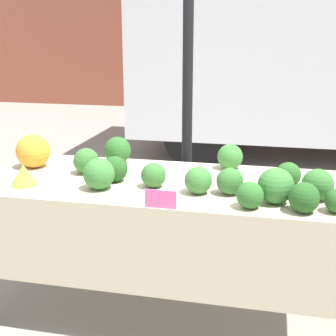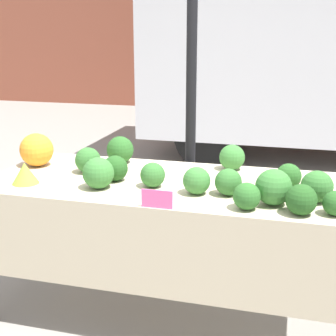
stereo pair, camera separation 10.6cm
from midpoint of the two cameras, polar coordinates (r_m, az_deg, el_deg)
The scene contains 20 objects.
ground_plane at distance 3.04m, azimuth -1.04°, elevation -16.79°, with size 40.00×40.00×0.00m, color gray.
tent_pole at distance 3.17m, azimuth 1.50°, elevation 9.84°, with size 0.07×0.07×2.62m.
parked_truck at distance 6.65m, azimuth 18.01°, elevation 13.58°, with size 5.19×2.16×2.71m.
market_table at distance 2.65m, azimuth -1.46°, elevation -4.09°, with size 2.08×0.88×0.83m.
orange_cauliflower at distance 3.07m, azimuth -17.08°, elevation 1.97°, with size 0.21×0.21×0.21m.
romanesco_head at distance 2.74m, azimuth -18.25°, elevation -0.81°, with size 0.15×0.15×0.12m.
broccoli_head_1 at distance 2.87m, azimuth -10.99°, elevation 0.84°, with size 0.16×0.16×0.16m.
broccoli_head_2 at distance 3.06m, azimuth -7.18°, elevation 2.16°, with size 0.18×0.18×0.18m.
broccoli_head_3 at distance 2.93m, azimuth 6.55°, elevation 1.38°, with size 0.16×0.16×0.16m.
broccoli_head_4 at distance 2.47m, azimuth 16.61°, elevation -1.97°, with size 0.16×0.16×0.16m.
broccoli_head_5 at distance 2.28m, azimuth 8.65°, elevation -3.30°, with size 0.13×0.13×0.13m.
broccoli_head_6 at distance 2.64m, azimuth 13.33°, elevation -0.81°, with size 0.14×0.14×0.14m.
broccoli_head_7 at distance 2.69m, azimuth -7.64°, elevation -0.12°, with size 0.15×0.15×0.15m.
broccoli_head_8 at distance 2.56m, azimuth -9.60°, elevation -0.72°, with size 0.17×0.17×0.17m.
broccoli_head_9 at distance 2.47m, azimuth 6.33°, elevation -1.63°, with size 0.14×0.14×0.14m.
broccoli_head_10 at distance 2.28m, azimuth 14.99°, elevation -3.54°, with size 0.15×0.15×0.15m.
broccoli_head_11 at distance 2.57m, azimuth -2.97°, elevation -0.88°, with size 0.14×0.14×0.14m.
broccoli_head_12 at distance 2.37m, azimuth 11.75°, elevation -2.14°, with size 0.18×0.18×0.18m.
broccoli_head_13 at distance 2.46m, azimuth 2.47°, elevation -1.51°, with size 0.15×0.15×0.15m.
price_sign at distance 2.26m, azimuth -2.25°, elevation -3.83°, with size 0.16×0.01×0.09m.
Camera 1 is at (0.55, -2.50, 1.65)m, focal length 50.00 mm.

